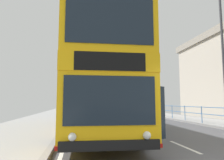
{
  "coord_description": "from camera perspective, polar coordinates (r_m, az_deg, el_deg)",
  "views": [
    {
      "loc": [
        -3.48,
        -3.88,
        1.47
      ],
      "look_at": [
        -2.26,
        3.62,
        2.31
      ],
      "focal_mm": 32.55,
      "sensor_mm": 36.0,
      "label": 1
    }
  ],
  "objects": [
    {
      "name": "double_decker_bus_main",
      "position": [
        10.28,
        -4.08,
        -1.28
      ],
      "size": [
        3.27,
        10.81,
        4.53
      ],
      "color": "#F4B20F",
      "rests_on": "ground"
    },
    {
      "name": "background_bus_far_lane",
      "position": [
        35.33,
        0.87,
        -5.89
      ],
      "size": [
        2.9,
        10.69,
        3.17
      ],
      "color": "white",
      "rests_on": "ground"
    },
    {
      "name": "pedestrian_railing_far_kerb",
      "position": [
        18.38,
        16.52,
        -7.93
      ],
      "size": [
        0.05,
        21.49,
        1.08
      ],
      "color": "#386BA8",
      "rests_on": "ground"
    },
    {
      "name": "street_lamp_far_side",
      "position": [
        13.97,
        28.55,
        10.1
      ],
      "size": [
        0.28,
        0.6,
        8.94
      ],
      "color": "#38383D",
      "rests_on": "ground"
    },
    {
      "name": "bare_tree_far_00",
      "position": [
        30.53,
        8.91,
        -1.77
      ],
      "size": [
        2.81,
        1.79,
        7.1
      ],
      "color": "#4C3D2D",
      "rests_on": "ground"
    }
  ]
}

